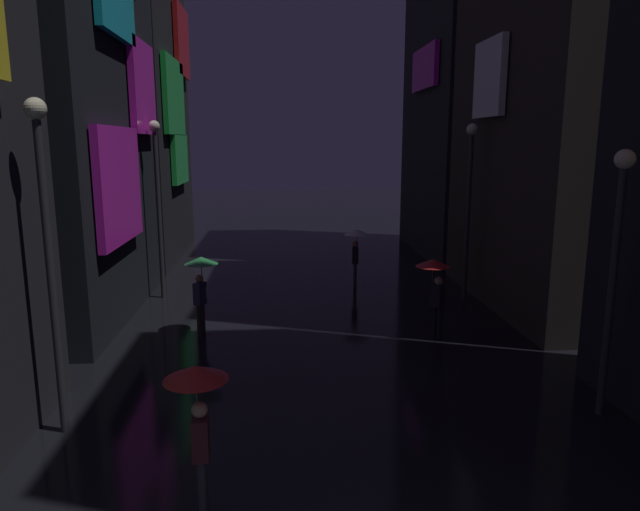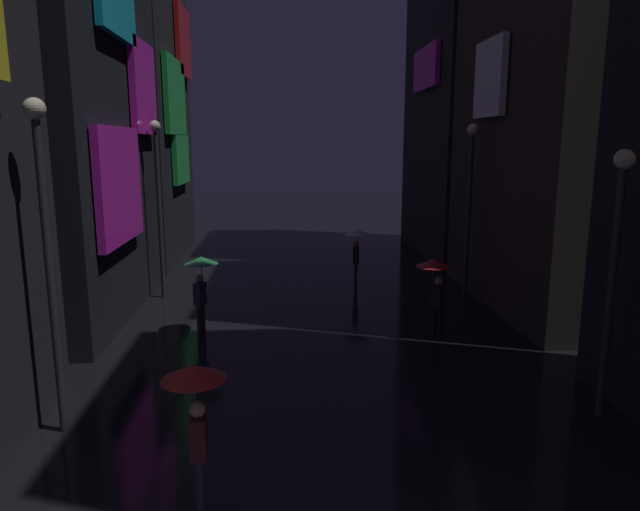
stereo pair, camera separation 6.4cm
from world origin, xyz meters
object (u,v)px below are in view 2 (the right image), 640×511
object	(u,v)px
streetlamp_left_near	(46,233)
streetlamp_right_far	(470,193)
pedestrian_foreground_left_clear	(357,241)
pedestrian_midstreet_left_red	(195,398)
pedestrian_near_crossing_green	(201,273)
streetlamp_right_near	(615,252)
pedestrian_foreground_right_red	(435,276)
streetlamp_left_far	(158,190)

from	to	relation	value
streetlamp_left_near	streetlamp_right_far	size ratio (longest dim) A/B	1.02
pedestrian_foreground_left_clear	streetlamp_right_far	world-z (taller)	streetlamp_right_far
pedestrian_midstreet_left_red	streetlamp_right_far	distance (m)	12.85
pedestrian_near_crossing_green	streetlamp_right_near	xyz separation A→B (m)	(8.20, -5.39, 1.51)
pedestrian_foreground_right_red	pedestrian_near_crossing_green	bearing A→B (deg)	173.00
pedestrian_foreground_right_red	streetlamp_left_near	world-z (taller)	streetlamp_left_near
pedestrian_foreground_left_clear	streetlamp_right_near	world-z (taller)	streetlamp_right_near
streetlamp_left_near	streetlamp_right_far	world-z (taller)	streetlamp_left_near
pedestrian_foreground_left_clear	streetlamp_left_far	world-z (taller)	streetlamp_left_far
streetlamp_left_near	streetlamp_left_far	distance (m)	9.13
pedestrian_foreground_right_red	pedestrian_foreground_left_clear	bearing A→B (deg)	103.33
pedestrian_midstreet_left_red	streetlamp_right_far	bearing A→B (deg)	55.24
pedestrian_midstreet_left_red	streetlamp_right_near	size ratio (longest dim) A/B	0.42
pedestrian_near_crossing_green	streetlamp_right_near	size ratio (longest dim) A/B	0.42
pedestrian_foreground_right_red	streetlamp_right_near	bearing A→B (deg)	-66.52
streetlamp_left_near	streetlamp_left_far	world-z (taller)	streetlamp_left_near
pedestrian_foreground_right_red	streetlamp_left_near	distance (m)	9.40
pedestrian_midstreet_left_red	streetlamp_left_far	world-z (taller)	streetlamp_left_far
pedestrian_midstreet_left_red	streetlamp_left_near	world-z (taller)	streetlamp_left_near
streetlamp_right_near	streetlamp_right_far	world-z (taller)	streetlamp_right_far
streetlamp_right_near	streetlamp_right_far	xyz separation A→B (m)	(0.00, 8.10, 0.39)
pedestrian_midstreet_left_red	pedestrian_near_crossing_green	bearing A→B (deg)	97.00
streetlamp_left_far	streetlamp_left_near	bearing A→B (deg)	-90.00
streetlamp_right_near	streetlamp_left_far	size ratio (longest dim) A/B	0.86
streetlamp_right_near	streetlamp_right_far	size ratio (longest dim) A/B	0.88
pedestrian_foreground_right_red	pedestrian_foreground_left_clear	world-z (taller)	same
pedestrian_foreground_left_clear	streetlamp_left_far	distance (m)	7.02
pedestrian_near_crossing_green	streetlamp_left_far	world-z (taller)	streetlamp_left_far
pedestrian_foreground_left_clear	streetlamp_right_near	distance (m)	10.79
streetlamp_right_far	pedestrian_foreground_right_red	bearing A→B (deg)	-120.06
pedestrian_foreground_right_red	streetlamp_right_near	distance (m)	5.27
pedestrian_foreground_right_red	streetlamp_right_far	xyz separation A→B (m)	(2.01, 3.47, 1.89)
pedestrian_near_crossing_green	pedestrian_foreground_left_clear	size ratio (longest dim) A/B	1.00
pedestrian_foreground_left_clear	streetlamp_right_near	bearing A→B (deg)	-71.90
pedestrian_foreground_right_red	pedestrian_midstreet_left_red	xyz separation A→B (m)	(-5.24, -6.97, 0.00)
streetlamp_right_far	streetlamp_left_far	bearing A→B (deg)	173.70
pedestrian_foreground_left_clear	streetlamp_right_far	size ratio (longest dim) A/B	0.37
pedestrian_near_crossing_green	pedestrian_foreground_right_red	bearing A→B (deg)	-7.00
pedestrian_foreground_left_clear	streetlamp_left_far	size ratio (longest dim) A/B	0.36
pedestrian_foreground_left_clear	streetlamp_left_near	size ratio (longest dim) A/B	0.36
pedestrian_midstreet_left_red	streetlamp_left_near	xyz separation A→B (m)	(-2.75, 2.42, 1.95)
streetlamp_right_near	streetlamp_left_far	xyz separation A→B (m)	(-10.00, 9.20, 0.44)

